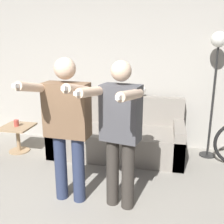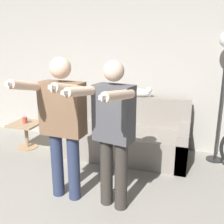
{
  "view_description": "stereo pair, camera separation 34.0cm",
  "coord_description": "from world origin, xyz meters",
  "px_view_note": "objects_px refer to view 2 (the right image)",
  "views": [
    {
      "loc": [
        1.07,
        -1.66,
        1.81
      ],
      "look_at": [
        0.4,
        1.54,
        0.9
      ],
      "focal_mm": 42.0,
      "sensor_mm": 36.0,
      "label": 1
    },
    {
      "loc": [
        1.4,
        -1.58,
        1.81
      ],
      "look_at": [
        0.4,
        1.54,
        0.9
      ],
      "focal_mm": 42.0,
      "sensor_mm": 36.0,
      "label": 2
    }
  ],
  "objects_px": {
    "cat": "(140,92)",
    "cup": "(25,120)",
    "person_left": "(62,120)",
    "side_table": "(26,130)",
    "person_right": "(113,128)",
    "couch": "(122,137)"
  },
  "relations": [
    {
      "from": "couch",
      "to": "cup",
      "type": "relative_size",
      "value": 19.25
    },
    {
      "from": "person_left",
      "to": "cup",
      "type": "relative_size",
      "value": 15.17
    },
    {
      "from": "couch",
      "to": "person_right",
      "type": "bearing_deg",
      "value": -78.37
    },
    {
      "from": "cat",
      "to": "cup",
      "type": "relative_size",
      "value": 4.78
    },
    {
      "from": "person_left",
      "to": "side_table",
      "type": "xyz_separation_m",
      "value": [
        -1.33,
        1.13,
        -0.64
      ]
    },
    {
      "from": "couch",
      "to": "person_left",
      "type": "relative_size",
      "value": 1.27
    },
    {
      "from": "cat",
      "to": "side_table",
      "type": "bearing_deg",
      "value": -162.68
    },
    {
      "from": "person_left",
      "to": "side_table",
      "type": "distance_m",
      "value": 1.86
    },
    {
      "from": "person_left",
      "to": "person_right",
      "type": "height_order",
      "value": "person_left"
    },
    {
      "from": "person_left",
      "to": "cat",
      "type": "distance_m",
      "value": 1.77
    },
    {
      "from": "person_left",
      "to": "cat",
      "type": "bearing_deg",
      "value": 76.73
    },
    {
      "from": "side_table",
      "to": "cat",
      "type": "bearing_deg",
      "value": 17.32
    },
    {
      "from": "cat",
      "to": "person_right",
      "type": "bearing_deg",
      "value": -87.41
    },
    {
      "from": "person_right",
      "to": "cat",
      "type": "xyz_separation_m",
      "value": [
        -0.08,
        1.7,
        0.05
      ]
    },
    {
      "from": "cat",
      "to": "cup",
      "type": "xyz_separation_m",
      "value": [
        -1.84,
        -0.58,
        -0.48
      ]
    },
    {
      "from": "couch",
      "to": "side_table",
      "type": "distance_m",
      "value": 1.65
    },
    {
      "from": "person_left",
      "to": "person_right",
      "type": "xyz_separation_m",
      "value": [
        0.58,
        -0.0,
        -0.03
      ]
    },
    {
      "from": "couch",
      "to": "cup",
      "type": "height_order",
      "value": "couch"
    },
    {
      "from": "person_left",
      "to": "cat",
      "type": "relative_size",
      "value": 3.17
    },
    {
      "from": "person_right",
      "to": "cup",
      "type": "xyz_separation_m",
      "value": [
        -1.91,
        1.12,
        -0.43
      ]
    },
    {
      "from": "person_right",
      "to": "side_table",
      "type": "relative_size",
      "value": 3.36
    },
    {
      "from": "cup",
      "to": "person_left",
      "type": "bearing_deg",
      "value": -40.09
    }
  ]
}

